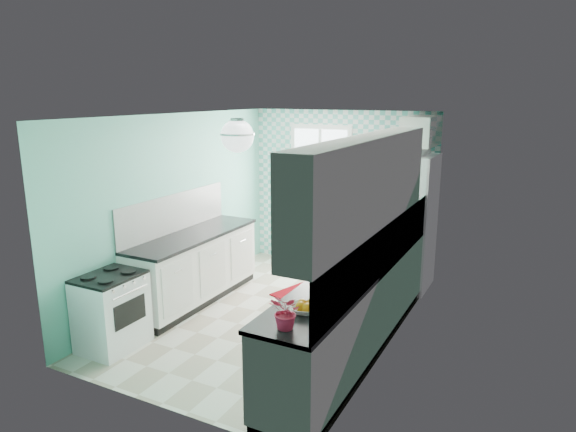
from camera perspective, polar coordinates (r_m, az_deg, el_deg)
The scene contains 26 objects.
floor at distance 6.66m, azimuth -1.39°, elevation -11.01°, with size 3.00×4.40×0.02m, color silver.
ceiling at distance 6.06m, azimuth -1.53°, elevation 11.21°, with size 3.00×4.40×0.02m, color white.
wall_back at distance 8.20m, azimuth 5.96°, elevation 2.88°, with size 3.00×0.02×2.50m, color #6CC9B2.
wall_front at distance 4.51m, azimuth -15.12°, elevation -6.44°, with size 3.00×0.02×2.50m, color #6CC9B2.
wall_left at distance 7.07m, azimuth -12.26°, elevation 0.93°, with size 0.02×4.40×2.50m, color #6CC9B2.
wall_right at distance 5.70m, azimuth 12.01°, elevation -2.09°, with size 0.02×4.40×2.50m, color #6CC9B2.
accent_wall at distance 8.18m, azimuth 5.91°, elevation 2.86°, with size 3.00×0.01×2.50m, color #5DC2B5.
window at distance 8.24m, azimuth 3.61°, elevation 5.09°, with size 1.04×0.05×1.44m.
backsplash_right at distance 5.35m, azimuth 10.61°, elevation -3.67°, with size 0.02×3.60×0.51m, color white.
backsplash_left at distance 7.01m, azimuth -12.49°, elevation 0.35°, with size 0.02×2.15×0.51m, color white.
upper_cabinets_right at distance 5.04m, azimuth 8.63°, elevation 3.62°, with size 0.33×3.20×0.90m, color white.
upper_cabinet_fridge at distance 7.34m, azimuth 14.66°, elevation 9.15°, with size 0.40×0.74×0.40m, color white.
ceiling_light at distance 5.39m, azimuth -5.66°, elevation 8.87°, with size 0.34×0.34×0.35m.
base_cabinets_right at distance 5.69m, azimuth 7.46°, elevation -10.49°, with size 0.60×3.60×0.90m, color white.
countertop_right at distance 5.52m, azimuth 7.46°, elevation -6.00°, with size 0.63×3.60×0.04m, color black.
base_cabinets_left at distance 7.04m, azimuth -10.36°, elevation -5.80°, with size 0.60×2.15×0.90m, color white.
countertop_left at distance 6.90m, azimuth -10.43°, elevation -2.13°, with size 0.63×2.15×0.04m, color black.
fridge at distance 7.53m, azimuth 12.59°, elevation -0.57°, with size 0.84×0.83×1.92m.
stove at distance 6.03m, azimuth -19.01°, elevation -9.88°, with size 0.55×0.69×0.82m.
sink at distance 6.28m, azimuth 10.28°, elevation -3.57°, with size 0.49×0.42×0.53m.
rug at distance 7.36m, azimuth 2.92°, elevation -8.40°, with size 0.74×1.05×0.02m, color maroon.
dish_towel at distance 6.74m, azimuth 8.19°, elevation -6.32°, with size 0.02×0.24×0.36m, color #6FBAA5.
fruit_bowl at distance 4.41m, azimuth 2.02°, elevation -10.29°, with size 0.26×0.26×0.06m, color white.
potted_plant at distance 4.07m, azimuth -0.14°, elevation -10.63°, with size 0.26×0.23×0.29m, color red.
soap_bottle at distance 6.76m, azimuth 12.08°, elevation -1.59°, with size 0.08×0.08×0.17m, color #849FB2.
microwave at distance 7.35m, azimuth 13.05°, elevation 8.03°, with size 0.62×0.42×0.34m, color white.
Camera 1 is at (2.91, -5.31, 2.75)m, focal length 32.00 mm.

